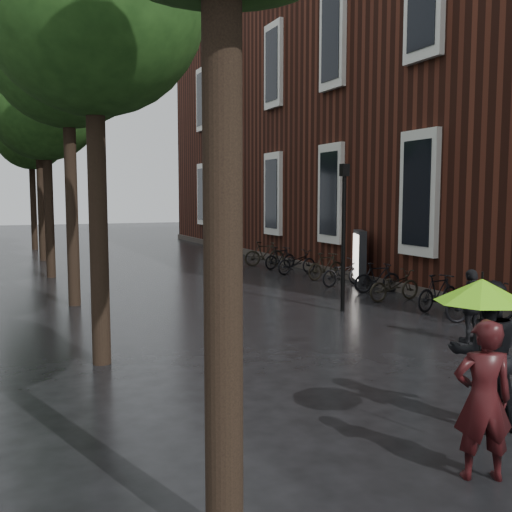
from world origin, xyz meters
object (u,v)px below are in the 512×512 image
person_burgundy (483,400)px  pedestrian_walking (471,306)px  lamp_post (344,223)px  person_black (485,354)px  parked_bicycles (362,276)px  ad_lightbox (359,258)px

person_burgundy → pedestrian_walking: bearing=-108.8°
lamp_post → person_burgundy: bearing=-112.2°
pedestrian_walking → lamp_post: bearing=-87.8°
person_black → parked_bicycles: person_black is taller
person_burgundy → ad_lightbox: bearing=-94.4°
person_burgundy → pedestrian_walking: size_ratio=1.14×
person_black → parked_bicycles: 10.95m
person_black → pedestrian_walking: (3.01, 3.48, -0.20)m
ad_lightbox → lamp_post: size_ratio=0.49×
person_burgundy → ad_lightbox: 13.47m
pedestrian_walking → parked_bicycles: (1.63, 6.44, -0.28)m
person_burgundy → parked_bicycles: person_burgundy is taller
person_burgundy → parked_bicycles: 12.40m
parked_bicycles → ad_lightbox: bearing=62.2°
person_burgundy → pedestrian_walking: (4.08, 4.57, -0.10)m
person_black → ad_lightbox: bearing=-85.5°
person_black → ad_lightbox: 12.01m
person_black → lamp_post: size_ratio=0.51×
parked_bicycles → lamp_post: bearing=-131.1°
parked_bicycles → lamp_post: size_ratio=3.87×
person_burgundy → pedestrian_walking: person_burgundy is taller
person_black → pedestrian_walking: size_ratio=1.27×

